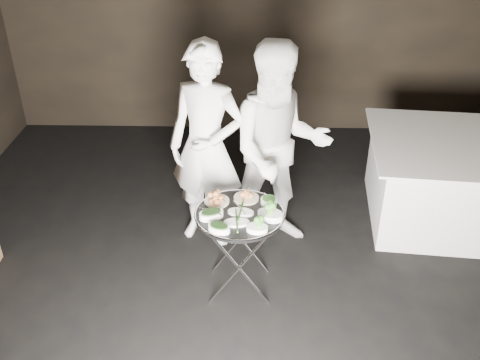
{
  "coord_description": "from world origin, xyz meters",
  "views": [
    {
      "loc": [
        0.04,
        -3.04,
        3.05
      ],
      "look_at": [
        -0.04,
        0.5,
        0.95
      ],
      "focal_mm": 40.0,
      "sensor_mm": 36.0,
      "label": 1
    }
  ],
  "objects_px": {
    "waiter_left": "(207,148)",
    "waiter_right": "(279,149)",
    "dining_table": "(443,181)",
    "tray_stand": "(240,248)",
    "serving_tray": "(240,214)"
  },
  "relations": [
    {
      "from": "waiter_left",
      "to": "tray_stand",
      "type": "bearing_deg",
      "value": -49.19
    },
    {
      "from": "dining_table",
      "to": "tray_stand",
      "type": "bearing_deg",
      "value": -150.82
    },
    {
      "from": "tray_stand",
      "to": "waiter_left",
      "type": "xyz_separation_m",
      "value": [
        -0.3,
        0.72,
        0.53
      ]
    },
    {
      "from": "serving_tray",
      "to": "dining_table",
      "type": "height_order",
      "value": "dining_table"
    },
    {
      "from": "tray_stand",
      "to": "serving_tray",
      "type": "relative_size",
      "value": 1.04
    },
    {
      "from": "serving_tray",
      "to": "waiter_right",
      "type": "height_order",
      "value": "waiter_right"
    },
    {
      "from": "waiter_left",
      "to": "dining_table",
      "type": "bearing_deg",
      "value": 27.2
    },
    {
      "from": "serving_tray",
      "to": "waiter_right",
      "type": "xyz_separation_m",
      "value": [
        0.32,
        0.69,
        0.21
      ]
    },
    {
      "from": "tray_stand",
      "to": "waiter_left",
      "type": "relative_size",
      "value": 0.39
    },
    {
      "from": "tray_stand",
      "to": "waiter_right",
      "type": "height_order",
      "value": "waiter_right"
    },
    {
      "from": "waiter_left",
      "to": "waiter_right",
      "type": "xyz_separation_m",
      "value": [
        0.62,
        -0.03,
        0.01
      ]
    },
    {
      "from": "waiter_left",
      "to": "waiter_right",
      "type": "bearing_deg",
      "value": 15.18
    },
    {
      "from": "waiter_right",
      "to": "dining_table",
      "type": "height_order",
      "value": "waiter_right"
    },
    {
      "from": "waiter_left",
      "to": "waiter_right",
      "type": "height_order",
      "value": "waiter_right"
    },
    {
      "from": "waiter_right",
      "to": "dining_table",
      "type": "relative_size",
      "value": 1.3
    }
  ]
}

